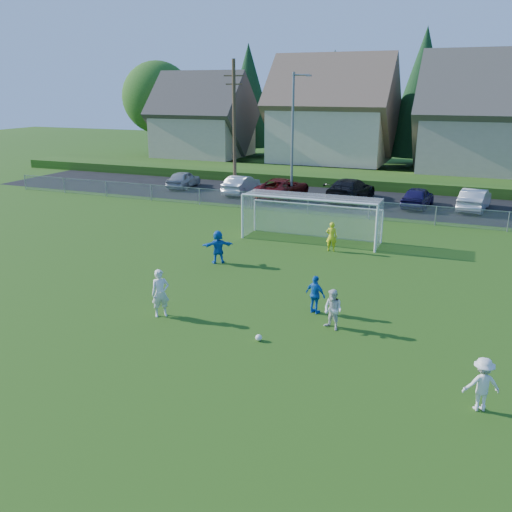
# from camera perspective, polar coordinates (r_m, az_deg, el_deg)

# --- Properties ---
(ground) EXTENTS (160.00, 160.00, 0.00)m
(ground) POSITION_cam_1_polar(r_m,az_deg,el_deg) (16.11, -11.04, -12.71)
(ground) COLOR #193D0C
(ground) RESTS_ON ground
(asphalt_lot) EXTENTS (60.00, 60.00, 0.00)m
(asphalt_lot) POSITION_cam_1_polar(r_m,az_deg,el_deg) (40.62, 10.46, 5.73)
(asphalt_lot) COLOR black
(asphalt_lot) RESTS_ON ground
(grass_embankment) EXTENTS (70.00, 6.00, 0.80)m
(grass_embankment) POSITION_cam_1_polar(r_m,az_deg,el_deg) (47.81, 12.39, 7.82)
(grass_embankment) COLOR #1E420F
(grass_embankment) RESTS_ON ground
(soccer_ball) EXTENTS (0.22, 0.22, 0.22)m
(soccer_ball) POSITION_cam_1_polar(r_m,az_deg,el_deg) (18.00, 0.29, -8.59)
(soccer_ball) COLOR white
(soccer_ball) RESTS_ON ground
(player_white_a) EXTENTS (0.76, 0.75, 1.76)m
(player_white_a) POSITION_cam_1_polar(r_m,az_deg,el_deg) (19.87, -10.03, -3.87)
(player_white_a) COLOR silver
(player_white_a) RESTS_ON ground
(player_white_b) EXTENTS (0.86, 0.78, 1.43)m
(player_white_b) POSITION_cam_1_polar(r_m,az_deg,el_deg) (18.77, 8.10, -5.62)
(player_white_b) COLOR silver
(player_white_b) RESTS_ON ground
(player_white_c) EXTENTS (1.08, 0.85, 1.46)m
(player_white_c) POSITION_cam_1_polar(r_m,az_deg,el_deg) (15.34, 22.69, -12.35)
(player_white_c) COLOR silver
(player_white_c) RESTS_ON ground
(player_blue_a) EXTENTS (0.92, 0.63, 1.44)m
(player_blue_a) POSITION_cam_1_polar(r_m,az_deg,el_deg) (19.99, 6.27, -4.06)
(player_blue_a) COLOR blue
(player_blue_a) RESTS_ON ground
(player_blue_b) EXTENTS (1.48, 1.20, 1.59)m
(player_blue_b) POSITION_cam_1_polar(r_m,az_deg,el_deg) (25.59, -4.02, 0.98)
(player_blue_b) COLOR blue
(player_blue_b) RESTS_ON ground
(goalkeeper) EXTENTS (0.59, 0.42, 1.51)m
(goalkeeper) POSITION_cam_1_polar(r_m,az_deg,el_deg) (27.67, 7.95, 2.03)
(goalkeeper) COLOR yellow
(goalkeeper) RESTS_ON ground
(car_a) EXTENTS (1.97, 4.19, 1.39)m
(car_a) POSITION_cam_1_polar(r_m,az_deg,el_deg) (45.66, -7.64, 8.00)
(car_a) COLOR #999CA0
(car_a) RESTS_ON ground
(car_b) EXTENTS (1.56, 4.38, 1.44)m
(car_b) POSITION_cam_1_polar(r_m,az_deg,el_deg) (42.54, -1.54, 7.51)
(car_b) COLOR beige
(car_b) RESTS_ON ground
(car_c) EXTENTS (3.13, 5.77, 1.54)m
(car_c) POSITION_cam_1_polar(r_m,az_deg,el_deg) (40.78, 2.79, 7.13)
(car_c) COLOR #4F090A
(car_c) RESTS_ON ground
(car_d) EXTENTS (3.04, 5.91, 1.64)m
(car_d) POSITION_cam_1_polar(r_m,az_deg,el_deg) (40.49, 9.90, 6.90)
(car_d) COLOR black
(car_d) RESTS_ON ground
(car_e) EXTENTS (2.10, 4.35, 1.43)m
(car_e) POSITION_cam_1_polar(r_m,az_deg,el_deg) (39.31, 16.64, 5.96)
(car_e) COLOR #171240
(car_e) RESTS_ON ground
(car_f) EXTENTS (2.18, 4.69, 1.49)m
(car_f) POSITION_cam_1_polar(r_m,az_deg,el_deg) (39.60, 22.01, 5.55)
(car_f) COLOR silver
(car_f) RESTS_ON ground
(soccer_goal) EXTENTS (7.42, 1.90, 2.50)m
(soccer_goal) POSITION_cam_1_polar(r_m,az_deg,el_deg) (29.40, 5.93, 4.76)
(soccer_goal) COLOR white
(soccer_goal) RESTS_ON ground
(chainlink_fence) EXTENTS (52.06, 0.06, 1.20)m
(chainlink_fence) POSITION_cam_1_polar(r_m,az_deg,el_deg) (35.23, 8.63, 5.09)
(chainlink_fence) COLOR gray
(chainlink_fence) RESTS_ON ground
(streetlight) EXTENTS (1.38, 0.18, 9.00)m
(streetlight) POSITION_cam_1_polar(r_m,az_deg,el_deg) (39.65, 3.94, 12.76)
(streetlight) COLOR slate
(streetlight) RESTS_ON ground
(utility_pole) EXTENTS (1.60, 0.26, 10.00)m
(utility_pole) POSITION_cam_1_polar(r_m,az_deg,el_deg) (42.39, -2.30, 13.49)
(utility_pole) COLOR #473321
(utility_pole) RESTS_ON ground
(houses_row) EXTENTS (53.90, 11.45, 13.27)m
(houses_row) POSITION_cam_1_polar(r_m,az_deg,el_deg) (54.33, 16.46, 15.98)
(houses_row) COLOR tan
(houses_row) RESTS_ON ground
(tree_row) EXTENTS (65.98, 12.36, 13.80)m
(tree_row) POSITION_cam_1_polar(r_m,az_deg,el_deg) (60.67, 16.20, 15.67)
(tree_row) COLOR #382616
(tree_row) RESTS_ON ground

